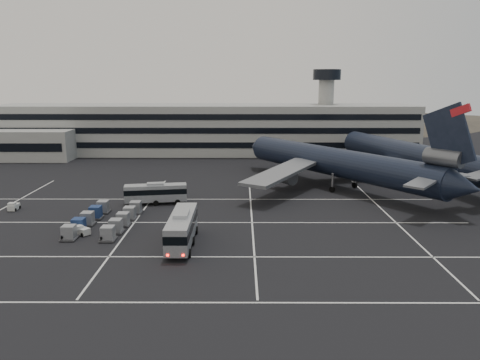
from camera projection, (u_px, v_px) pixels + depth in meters
name	position (u px, v px, depth m)	size (l,w,h in m)	color
ground	(170.00, 231.00, 67.45)	(260.00, 260.00, 0.00)	black
lane_markings	(177.00, 229.00, 68.15)	(90.00, 55.62, 0.01)	silver
terminal	(196.00, 130.00, 135.47)	(125.00, 26.00, 24.00)	gray
hills	(257.00, 146.00, 236.02)	(352.00, 180.00, 44.00)	#38332B
trijet_main	(339.00, 163.00, 92.20)	(39.98, 49.93, 18.08)	black
trijet_far	(418.00, 156.00, 98.75)	(26.61, 56.16, 18.08)	black
bus_near	(182.00, 227.00, 61.31)	(3.26, 12.73, 4.48)	gray
bus_far	(156.00, 192.00, 81.51)	(10.96, 4.11, 3.78)	gray
tug_a	(14.00, 207.00, 77.78)	(1.38, 2.25, 1.41)	silver
tug_b	(83.00, 230.00, 65.65)	(2.58, 2.40, 1.43)	silver
uld_cluster	(105.00, 219.00, 69.78)	(8.49, 15.87, 2.01)	#2D2D30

